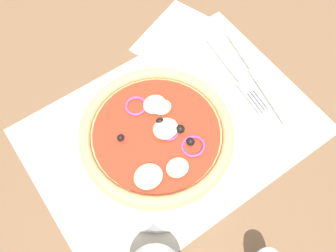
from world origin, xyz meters
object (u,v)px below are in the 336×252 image
at_px(plate, 158,139).
at_px(knife, 258,77).
at_px(napkin, 183,40).
at_px(pizza, 158,135).
at_px(fork, 238,77).

distance_m(plate, knife, 0.22).
relative_size(knife, napkin, 1.31).
relative_size(pizza, knife, 1.22).
bearing_deg(knife, napkin, -147.56).
bearing_deg(fork, pizza, -77.18).
distance_m(pizza, fork, 0.19).
bearing_deg(napkin, plate, 43.14).
xyz_separation_m(plate, fork, (-0.18, -0.02, -0.00)).
distance_m(fork, napkin, 0.13).
bearing_deg(napkin, knife, 111.07).
bearing_deg(knife, pizza, -78.24).
height_order(knife, napkin, knife).
xyz_separation_m(pizza, knife, (-0.22, -0.00, -0.02)).
relative_size(fork, napkin, 1.18).
relative_size(pizza, napkin, 1.59).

